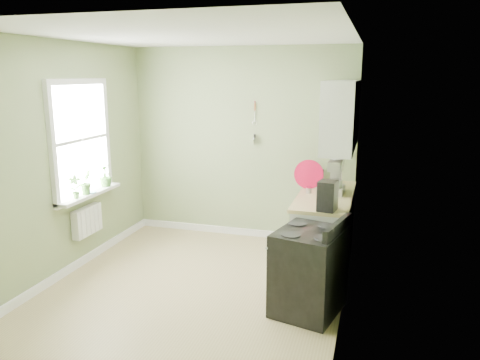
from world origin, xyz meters
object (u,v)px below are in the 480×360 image
(stove, at_px, (309,271))
(kettle, at_px, (318,174))
(coffee_maker, at_px, (327,197))
(stand_mixer, at_px, (335,178))

(stove, height_order, kettle, kettle)
(kettle, relative_size, coffee_maker, 0.60)
(kettle, bearing_deg, coffee_maker, -79.41)
(kettle, distance_m, coffee_maker, 1.45)
(stove, distance_m, stand_mixer, 1.46)
(coffee_maker, bearing_deg, kettle, 100.59)
(stand_mixer, xyz_separation_m, kettle, (-0.28, 0.65, -0.09))
(stand_mixer, bearing_deg, stove, -94.94)
(coffee_maker, bearing_deg, stand_mixer, 89.20)
(stand_mixer, height_order, coffee_maker, stand_mixer)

